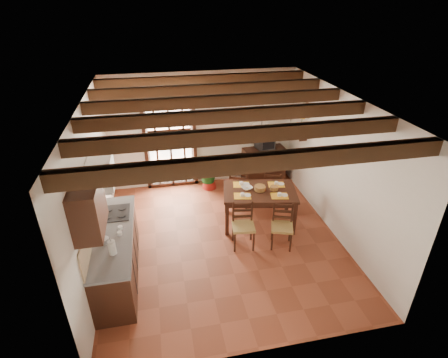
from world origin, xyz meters
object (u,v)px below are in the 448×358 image
object	(u,v)px
chair_far_right	(271,194)
sideboard	(264,165)
crt_tv	(265,142)
chair_near_right	(281,233)
chair_near_left	(243,233)
chair_far_left	(240,193)
dining_table	(260,195)
potted_plant	(209,167)
pendant_lamp	(262,129)
kitchen_counter	(116,254)

from	to	relation	value
chair_far_right	sideboard	bearing A→B (deg)	-79.96
chair_far_right	crt_tv	size ratio (longest dim) A/B	1.81
chair_near_right	chair_near_left	bearing A→B (deg)	-172.68
chair_near_left	chair_far_right	xyz separation A→B (m)	(1.01, 1.33, -0.02)
chair_far_left	sideboard	size ratio (longest dim) A/B	0.92
crt_tv	chair_far_right	bearing A→B (deg)	-109.23
dining_table	sideboard	size ratio (longest dim) A/B	1.54
potted_plant	pendant_lamp	size ratio (longest dim) A/B	2.21
kitchen_counter	chair_near_right	bearing A→B (deg)	4.14
chair_near_left	pendant_lamp	distance (m)	2.02
chair_far_right	sideboard	xyz separation A→B (m)	(0.15, 1.13, 0.18)
chair_near_right	chair_far_left	distance (m)	1.67
dining_table	pendant_lamp	xyz separation A→B (m)	(-0.00, 0.10, 1.38)
chair_far_left	pendant_lamp	bearing A→B (deg)	130.92
chair_far_left	chair_far_right	size ratio (longest dim) A/B	1.14
chair_near_right	potted_plant	distance (m)	2.71
chair_far_left	crt_tv	distance (m)	1.53
chair_near_right	pendant_lamp	xyz separation A→B (m)	(-0.21, 0.91, 1.80)
dining_table	crt_tv	distance (m)	1.95
chair_far_right	pendant_lamp	distance (m)	1.96
pendant_lamp	dining_table	bearing A→B (deg)	-90.00
kitchen_counter	chair_far_right	distance (m)	3.72
kitchen_counter	chair_far_right	world-z (taller)	kitchen_counter
chair_far_left	dining_table	bearing A→B (deg)	128.93
pendant_lamp	chair_near_left	bearing A→B (deg)	-123.63
kitchen_counter	potted_plant	size ratio (longest dim) A/B	1.21
chair_near_right	sideboard	bearing A→B (deg)	98.97
sideboard	kitchen_counter	bearing A→B (deg)	-145.16
chair_near_right	sideboard	distance (m)	2.65
chair_far_right	potted_plant	size ratio (longest dim) A/B	0.45
crt_tv	potted_plant	world-z (taller)	potted_plant
chair_near_right	chair_far_right	bearing A→B (deg)	97.48
crt_tv	potted_plant	distance (m)	1.52
dining_table	kitchen_counter	bearing A→B (deg)	-148.55
chair_near_left	crt_tv	distance (m)	2.83
kitchen_counter	potted_plant	xyz separation A→B (m)	(2.03, 2.73, 0.10)
kitchen_counter	chair_near_left	distance (m)	2.33
chair_near_right	chair_far_right	size ratio (longest dim) A/B	1.03
dining_table	chair_near_left	bearing A→B (deg)	-116.09
sideboard	chair_near_right	bearing A→B (deg)	-104.08
chair_far_left	pendant_lamp	distance (m)	1.92
chair_near_left	kitchen_counter	bearing A→B (deg)	-163.75
crt_tv	potted_plant	bearing A→B (deg)	172.29
chair_near_left	chair_near_right	world-z (taller)	chair_near_left
potted_plant	chair_far_left	bearing A→B (deg)	-58.01
dining_table	chair_far_right	xyz separation A→B (m)	(0.51, 0.66, -0.43)
dining_table	chair_far_left	xyz separation A→B (m)	(-0.21, 0.81, -0.39)
chair_near_right	crt_tv	world-z (taller)	crt_tv
potted_plant	chair_near_left	bearing A→B (deg)	-83.60
chair_near_left	chair_far_left	distance (m)	1.50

